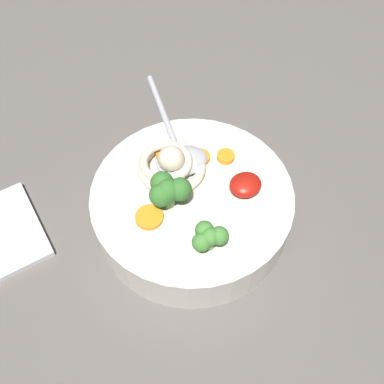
# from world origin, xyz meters

# --- Properties ---
(table_slab) EXTENTS (1.22, 1.22, 0.03)m
(table_slab) POSITION_xyz_m (0.00, 0.00, 0.01)
(table_slab) COLOR #5B5651
(table_slab) RESTS_ON ground
(soup_bowl) EXTENTS (0.23, 0.23, 0.05)m
(soup_bowl) POSITION_xyz_m (-0.04, 0.02, 0.06)
(soup_bowl) COLOR silver
(soup_bowl) RESTS_ON table_slab
(noodle_pile) EXTENTS (0.09, 0.08, 0.03)m
(noodle_pile) POSITION_xyz_m (-0.03, -0.02, 0.09)
(noodle_pile) COLOR beige
(noodle_pile) RESTS_ON soup_bowl
(soup_spoon) EXTENTS (0.08, 0.18, 0.02)m
(soup_spoon) POSITION_xyz_m (-0.05, -0.03, 0.09)
(soup_spoon) COLOR #B7B7BC
(soup_spoon) RESTS_ON soup_bowl
(chili_sauce_dollop) EXTENTS (0.04, 0.03, 0.02)m
(chili_sauce_dollop) POSITION_xyz_m (-0.09, 0.05, 0.09)
(chili_sauce_dollop) COLOR #B2190F
(chili_sauce_dollop) RESTS_ON soup_bowl
(broccoli_floret_beside_noodles) EXTENTS (0.04, 0.03, 0.03)m
(broccoli_floret_beside_noodles) POSITION_xyz_m (-0.02, 0.09, 0.10)
(broccoli_floret_beside_noodles) COLOR #7A9E60
(broccoli_floret_beside_noodles) RESTS_ON soup_bowl
(broccoli_floret_front) EXTENTS (0.05, 0.04, 0.04)m
(broccoli_floret_front) POSITION_xyz_m (-0.01, 0.02, 0.11)
(broccoli_floret_front) COLOR #7A9E60
(broccoli_floret_front) RESTS_ON soup_bowl
(carrot_slice_right) EXTENTS (0.03, 0.03, 0.01)m
(carrot_slice_right) POSITION_xyz_m (-0.04, -0.04, 0.09)
(carrot_slice_right) COLOR orange
(carrot_slice_right) RESTS_ON soup_bowl
(carrot_slice_extra_b) EXTENTS (0.03, 0.03, 0.01)m
(carrot_slice_extra_b) POSITION_xyz_m (0.02, 0.03, 0.09)
(carrot_slice_extra_b) COLOR orange
(carrot_slice_extra_b) RESTS_ON soup_bowl
(carrot_slice_far) EXTENTS (0.02, 0.02, 0.01)m
(carrot_slice_far) POSITION_xyz_m (-0.07, -0.01, 0.09)
(carrot_slice_far) COLOR orange
(carrot_slice_far) RESTS_ON soup_bowl
(carrot_slice_rear) EXTENTS (0.02, 0.02, 0.01)m
(carrot_slice_rear) POSITION_xyz_m (-0.10, 0.00, 0.09)
(carrot_slice_rear) COLOR orange
(carrot_slice_rear) RESTS_ON soup_bowl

